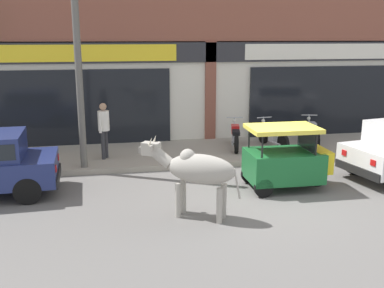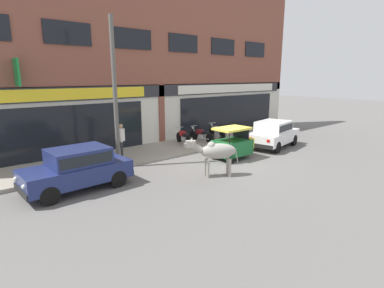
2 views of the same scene
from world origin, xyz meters
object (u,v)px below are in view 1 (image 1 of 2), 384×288
object	(u,v)px
motorcycle_1	(273,136)
utility_pole	(78,52)
motorcycle_0	(235,136)
cow	(196,169)
pedestrian	(104,125)
motorcycle_2	(312,133)
auto_rickshaw	(286,162)

from	to	relation	value
motorcycle_1	utility_pole	bearing A→B (deg)	-169.44
motorcycle_0	motorcycle_1	size ratio (longest dim) A/B	0.99
cow	pedestrian	world-z (taller)	pedestrian
motorcycle_0	motorcycle_2	size ratio (longest dim) A/B	1.00
motorcycle_2	pedestrian	distance (m)	6.61
auto_rickshaw	motorcycle_0	bearing A→B (deg)	94.02
pedestrian	motorcycle_0	bearing A→B (deg)	6.97
motorcycle_2	utility_pole	distance (m)	7.70
motorcycle_0	motorcycle_2	world-z (taller)	same
motorcycle_0	utility_pole	distance (m)	5.42
motorcycle_0	utility_pole	size ratio (longest dim) A/B	0.29
motorcycle_0	motorcycle_1	bearing A→B (deg)	-9.06
auto_rickshaw	motorcycle_2	distance (m)	4.16
cow	motorcycle_1	size ratio (longest dim) A/B	1.06
motorcycle_0	pedestrian	distance (m)	4.08
motorcycle_0	motorcycle_1	distance (m)	1.18
motorcycle_0	utility_pole	bearing A→B (deg)	-164.63
motorcycle_1	motorcycle_2	size ratio (longest dim) A/B	1.01
cow	motorcycle_2	bearing A→B (deg)	45.00
motorcycle_1	motorcycle_0	bearing A→B (deg)	170.94
utility_pole	motorcycle_2	bearing A→B (deg)	9.71
cow	motorcycle_1	xyz separation A→B (m)	(3.38, 4.63, -0.47)
auto_rickshaw	motorcycle_0	world-z (taller)	auto_rickshaw
motorcycle_2	cow	bearing A→B (deg)	-135.00
motorcycle_1	motorcycle_2	world-z (taller)	same
cow	utility_pole	xyz separation A→B (m)	(-2.35, 3.56, 2.18)
cow	motorcycle_1	distance (m)	5.75
motorcycle_1	pedestrian	size ratio (longest dim) A/B	1.13
cow	motorcycle_2	xyz separation A→B (m)	(4.78, 4.78, -0.47)
motorcycle_2	pedestrian	world-z (taller)	pedestrian
auto_rickshaw	motorcycle_1	world-z (taller)	auto_rickshaw
motorcycle_1	utility_pole	distance (m)	6.40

